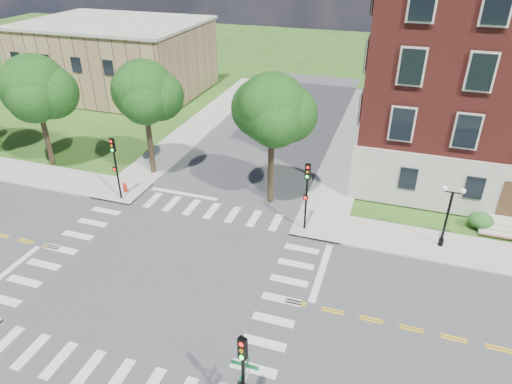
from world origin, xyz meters
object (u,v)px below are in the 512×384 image
(traffic_signal_nw, at_px, (115,161))
(twin_lamp_west, at_px, (448,213))
(traffic_signal_ne, at_px, (307,189))
(street_sign_pole, at_px, (245,379))
(fire_hydrant, at_px, (125,187))
(traffic_signal_se, at_px, (243,372))

(traffic_signal_nw, height_order, twin_lamp_west, traffic_signal_nw)
(traffic_signal_ne, xyz_separation_m, street_sign_pole, (0.79, -14.08, -0.88))
(traffic_signal_ne, bearing_deg, fire_hydrant, 177.37)
(traffic_signal_nw, relative_size, street_sign_pole, 1.55)
(traffic_signal_nw, height_order, street_sign_pole, traffic_signal_nw)
(traffic_signal_se, xyz_separation_m, traffic_signal_nw, (-14.78, 14.10, 0.00))
(twin_lamp_west, bearing_deg, traffic_signal_se, -116.94)
(traffic_signal_se, bearing_deg, traffic_signal_nw, 136.35)
(traffic_signal_se, height_order, fire_hydrant, traffic_signal_se)
(twin_lamp_west, relative_size, street_sign_pole, 1.36)
(twin_lamp_west, relative_size, fire_hydrant, 5.64)
(traffic_signal_nw, bearing_deg, traffic_signal_ne, 1.45)
(traffic_signal_ne, distance_m, twin_lamp_west, 8.70)
(twin_lamp_west, bearing_deg, fire_hydrant, -179.47)
(traffic_signal_se, distance_m, traffic_signal_nw, 20.42)
(traffic_signal_ne, bearing_deg, traffic_signal_nw, -178.55)
(traffic_signal_nw, distance_m, fire_hydrant, 2.91)
(traffic_signal_se, bearing_deg, street_sign_pole, 98.80)
(street_sign_pole, bearing_deg, traffic_signal_nw, 137.00)
(traffic_signal_nw, relative_size, fire_hydrant, 6.40)
(traffic_signal_se, height_order, traffic_signal_ne, same)
(fire_hydrant, bearing_deg, traffic_signal_ne, -2.63)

